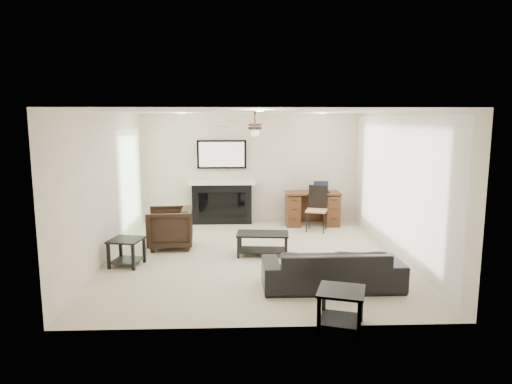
% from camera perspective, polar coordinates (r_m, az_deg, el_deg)
% --- Properties ---
extents(room_shell, '(5.50, 5.54, 2.52)m').
position_cam_1_polar(room_shell, '(7.81, 1.26, 4.03)').
color(room_shell, '#C0B59A').
rests_on(room_shell, ground).
extents(sofa, '(1.97, 0.78, 0.57)m').
position_cam_1_polar(sofa, '(6.64, 9.46, -9.36)').
color(sofa, black).
rests_on(sofa, ground).
extents(armchair, '(0.88, 0.86, 0.75)m').
position_cam_1_polar(armchair, '(8.65, -10.72, -4.43)').
color(armchair, black).
rests_on(armchair, ground).
extents(coffee_table, '(0.94, 0.58, 0.40)m').
position_cam_1_polar(coffee_table, '(8.07, 0.83, -6.52)').
color(coffee_table, black).
rests_on(coffee_table, ground).
extents(end_table_near, '(0.65, 0.65, 0.45)m').
position_cam_1_polar(end_table_near, '(5.49, 10.55, -14.13)').
color(end_table_near, black).
rests_on(end_table_near, ground).
extents(end_table_left, '(0.59, 0.59, 0.45)m').
position_cam_1_polar(end_table_left, '(7.79, -15.86, -7.26)').
color(end_table_left, black).
rests_on(end_table_left, ground).
extents(fireplace_unit, '(1.52, 0.34, 1.91)m').
position_cam_1_polar(fireplace_unit, '(10.38, -4.29, 1.22)').
color(fireplace_unit, black).
rests_on(fireplace_unit, ground).
extents(desk, '(1.22, 0.56, 0.76)m').
position_cam_1_polar(desk, '(10.33, 7.05, -2.09)').
color(desk, '#381F0E').
rests_on(desk, ground).
extents(desk_chair, '(0.53, 0.55, 0.97)m').
position_cam_1_polar(desk_chair, '(9.78, 7.58, -2.11)').
color(desk_chair, black).
rests_on(desk_chair, ground).
extents(laptop, '(0.33, 0.24, 0.23)m').
position_cam_1_polar(laptop, '(10.26, 8.23, 0.61)').
color(laptop, black).
rests_on(laptop, desk).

